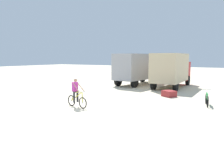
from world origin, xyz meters
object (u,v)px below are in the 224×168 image
Objects in this scene: box_truck_tan_camper at (172,69)px; supply_crate at (169,94)px; box_truck_grey_hauler at (138,68)px; bicycle_spare at (207,99)px; cyclist_orange_shirt at (76,93)px.

supply_crate is at bearing -74.80° from box_truck_tan_camper.
box_truck_grey_hauler reaches higher than bicycle_spare.
box_truck_tan_camper is 4.01× the size of bicycle_spare.
box_truck_grey_hauler is 11.21m from bicycle_spare.
cyclist_orange_shirt is 1.07× the size of bicycle_spare.
supply_crate is (3.65, 6.49, -0.62)m from cyclist_orange_shirt.
box_truck_grey_hauler reaches higher than cyclist_orange_shirt.
supply_crate is (-2.98, 1.87, -0.17)m from bicycle_spare.
cyclist_orange_shirt is at bearing -119.32° from supply_crate.
box_truck_tan_camper reaches higher than supply_crate.
cyclist_orange_shirt is 8.09m from bicycle_spare.
box_truck_grey_hauler is at bearing 137.73° from bicycle_spare.
box_truck_grey_hauler is 3.83× the size of cyclist_orange_shirt.
supply_crate is at bearing 147.89° from bicycle_spare.
cyclist_orange_shirt is (1.60, -12.10, -1.03)m from box_truck_grey_hauler.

